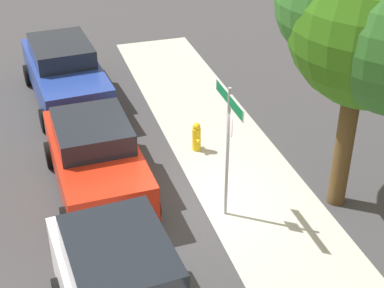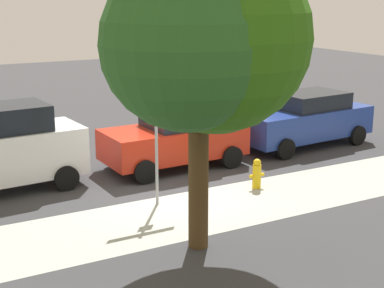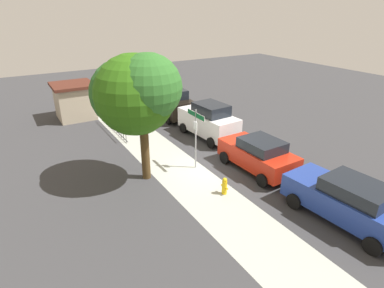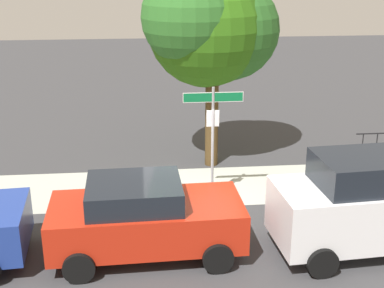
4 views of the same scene
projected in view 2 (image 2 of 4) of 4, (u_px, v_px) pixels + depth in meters
ground_plane at (169, 195)px, 14.27m from camera, size 60.00×60.00×0.00m
sidewalk_strip at (113, 229)px, 12.23m from camera, size 24.00×2.60×0.00m
street_sign at (156, 115)px, 13.14m from camera, size 1.50×0.07×3.04m
shade_tree at (210, 34)px, 10.11m from camera, size 4.07×3.52×5.85m
car_blue at (304, 119)px, 18.75m from camera, size 4.77×2.34×1.74m
car_red at (175, 138)px, 16.40m from camera, size 4.10×2.14×1.68m
fire_hydrant at (257, 174)px, 14.69m from camera, size 0.42×0.22×0.78m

